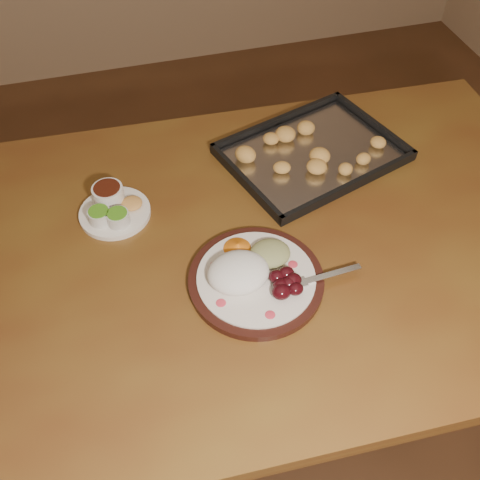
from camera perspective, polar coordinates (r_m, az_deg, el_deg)
name	(u,v)px	position (r m, az deg, el deg)	size (l,w,h in m)	color
ground	(187,412)	(1.74, -5.72, -17.81)	(4.00, 4.00, 0.00)	brown
dining_table	(241,271)	(1.19, 0.11, -3.31)	(1.54, 0.97, 0.75)	brown
dinner_plate	(254,275)	(1.03, 1.52, -3.74)	(0.33, 0.26, 0.06)	black
condiment_saucer	(113,208)	(1.18, -13.43, 3.38)	(0.15, 0.15, 0.05)	white
baking_tray	(312,152)	(1.31, 7.70, 9.27)	(0.47, 0.40, 0.04)	black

